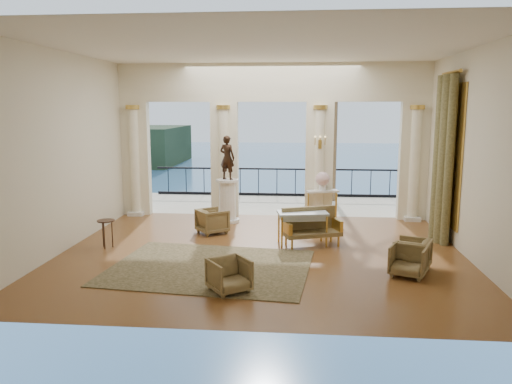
# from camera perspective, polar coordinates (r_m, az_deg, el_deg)

# --- Properties ---
(floor) EXTENTS (9.00, 9.00, 0.00)m
(floor) POSITION_cam_1_polar(r_m,az_deg,el_deg) (11.34, 0.60, -6.99)
(floor) COLOR #542913
(floor) RESTS_ON ground
(room_walls) EXTENTS (9.00, 9.00, 9.00)m
(room_walls) POSITION_cam_1_polar(r_m,az_deg,el_deg) (9.75, 0.12, 7.48)
(room_walls) COLOR beige
(room_walls) RESTS_ON ground
(arcade) EXTENTS (9.00, 0.56, 4.50)m
(arcade) POSITION_cam_1_polar(r_m,az_deg,el_deg) (14.69, 1.80, 7.07)
(arcade) COLOR beige
(arcade) RESTS_ON ground
(terrace) EXTENTS (10.00, 3.60, 0.10)m
(terrace) POSITION_cam_1_polar(r_m,az_deg,el_deg) (16.97, 2.14, -1.54)
(terrace) COLOR #AEA48F
(terrace) RESTS_ON ground
(balustrade) EXTENTS (9.00, 0.06, 1.03)m
(balustrade) POSITION_cam_1_polar(r_m,az_deg,el_deg) (18.47, 2.40, 0.83)
(balustrade) COLOR black
(balustrade) RESTS_ON terrace
(palm_tree) EXTENTS (2.00, 2.00, 4.50)m
(palm_tree) POSITION_cam_1_polar(r_m,az_deg,el_deg) (17.48, 9.08, 12.32)
(palm_tree) COLOR #4C3823
(palm_tree) RESTS_ON terrace
(headland) EXTENTS (22.00, 18.00, 6.00)m
(headland) POSITION_cam_1_polar(r_m,az_deg,el_deg) (86.74, -15.83, 5.20)
(headland) COLOR black
(headland) RESTS_ON sea
(sea) EXTENTS (160.00, 160.00, 0.00)m
(sea) POSITION_cam_1_polar(r_m,az_deg,el_deg) (71.43, 4.36, 2.23)
(sea) COLOR #234F87
(sea) RESTS_ON ground
(curtain) EXTENTS (0.33, 1.40, 4.09)m
(curtain) POSITION_cam_1_polar(r_m,az_deg,el_deg) (12.86, 20.62, 3.56)
(curtain) COLOR #4A4528
(curtain) RESTS_ON ground
(window_frame) EXTENTS (0.04, 1.60, 3.40)m
(window_frame) POSITION_cam_1_polar(r_m,az_deg,el_deg) (12.90, 21.44, 3.89)
(window_frame) COLOR gold
(window_frame) RESTS_ON room_walls
(wall_sconce) EXTENTS (0.30, 0.11, 0.33)m
(wall_sconce) POSITION_cam_1_polar(r_m,az_deg,el_deg) (14.38, 7.32, 5.52)
(wall_sconce) COLOR gold
(wall_sconce) RESTS_ON arcade
(rug) EXTENTS (4.31, 3.52, 0.02)m
(rug) POSITION_cam_1_polar(r_m,az_deg,el_deg) (10.39, -5.26, -8.54)
(rug) COLOR #292D15
(rug) RESTS_ON ground
(armchair_a) EXTENTS (0.88, 0.87, 0.67)m
(armchair_a) POSITION_cam_1_polar(r_m,az_deg,el_deg) (8.99, -3.08, -9.29)
(armchair_a) COLOR #473921
(armchair_a) RESTS_ON ground
(armchair_b) EXTENTS (0.85, 0.83, 0.68)m
(armchair_b) POSITION_cam_1_polar(r_m,az_deg,el_deg) (10.21, 17.06, -7.32)
(armchair_b) COLOR #473921
(armchair_b) RESTS_ON ground
(armchair_c) EXTENTS (0.84, 0.86, 0.69)m
(armchair_c) POSITION_cam_1_polar(r_m,az_deg,el_deg) (10.63, 17.42, -6.65)
(armchair_c) COLOR #473921
(armchair_c) RESTS_ON ground
(armchair_d) EXTENTS (0.93, 0.94, 0.71)m
(armchair_d) POSITION_cam_1_polar(r_m,az_deg,el_deg) (13.04, -5.00, -3.19)
(armchair_d) COLOR #473921
(armchair_d) RESTS_ON ground
(settee) EXTENTS (1.46, 1.00, 0.89)m
(settee) POSITION_cam_1_polar(r_m,az_deg,el_deg) (11.97, 6.29, -3.96)
(settee) COLOR #473921
(settee) RESTS_ON ground
(game_table) EXTENTS (1.26, 0.83, 0.80)m
(game_table) POSITION_cam_1_polar(r_m,az_deg,el_deg) (11.90, 5.34, -2.67)
(game_table) COLOR #8DA2B2
(game_table) RESTS_ON ground
(pedestal) EXTENTS (0.67, 0.67, 1.23)m
(pedestal) POSITION_cam_1_polar(r_m,az_deg,el_deg) (14.24, -3.26, -1.10)
(pedestal) COLOR silver
(pedestal) RESTS_ON ground
(statue) EXTENTS (0.53, 0.44, 1.24)m
(statue) POSITION_cam_1_polar(r_m,az_deg,el_deg) (14.05, -3.31, 3.95)
(statue) COLOR black
(statue) RESTS_ON pedestal
(console_table) EXTENTS (0.98, 0.60, 0.87)m
(console_table) POSITION_cam_1_polar(r_m,az_deg,el_deg) (14.61, 7.58, -0.38)
(console_table) COLOR silver
(console_table) RESTS_ON ground
(urn) EXTENTS (0.41, 0.41, 0.54)m
(urn) POSITION_cam_1_polar(r_m,az_deg,el_deg) (14.54, 7.62, 1.39)
(urn) COLOR white
(urn) RESTS_ON console_table
(side_table) EXTENTS (0.41, 0.41, 0.66)m
(side_table) POSITION_cam_1_polar(r_m,az_deg,el_deg) (12.12, -16.77, -3.53)
(side_table) COLOR black
(side_table) RESTS_ON ground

